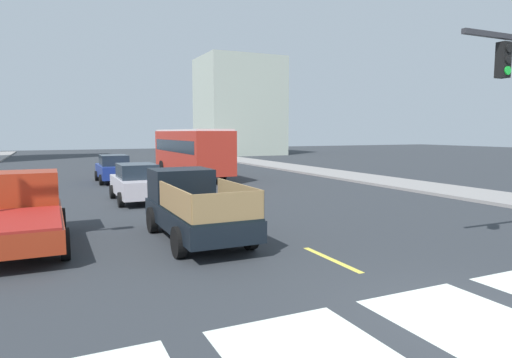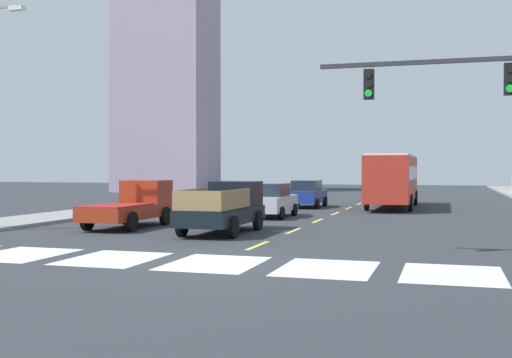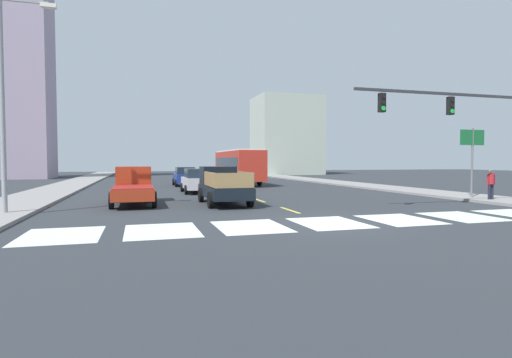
{
  "view_description": "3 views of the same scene",
  "coord_description": "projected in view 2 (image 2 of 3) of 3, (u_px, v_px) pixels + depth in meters",
  "views": [
    {
      "loc": [
        -6.19,
        -4.89,
        3.14
      ],
      "look_at": [
        2.86,
        14.56,
        0.86
      ],
      "focal_mm": 31.05,
      "sensor_mm": 36.0,
      "label": 1
    },
    {
      "loc": [
        5.81,
        -15.59,
        2.51
      ],
      "look_at": [
        -1.4,
        8.47,
        2.07
      ],
      "focal_mm": 44.57,
      "sensor_mm": 36.0,
      "label": 2
    },
    {
      "loc": [
        -6.67,
        -13.34,
        2.26
      ],
      "look_at": [
        2.02,
        16.54,
        0.88
      ],
      "focal_mm": 28.35,
      "sensor_mm": 36.0,
      "label": 3
    }
  ],
  "objects": [
    {
      "name": "lane_dash_5",
      "position": [
        359.0,
        204.0,
        44.42
      ],
      "size": [
        0.16,
        2.4,
        0.01
      ],
      "primitive_type": "cube",
      "color": "#E2CD47",
      "rests_on": "ground"
    },
    {
      "name": "ground_plane",
      "position": [
        214.0,
        263.0,
        16.64
      ],
      "size": [
        160.0,
        160.0,
        0.0
      ],
      "primitive_type": "plane",
      "color": "#2D3136"
    },
    {
      "name": "crosswalk_stripe_5",
      "position": [
        453.0,
        274.0,
        14.93
      ],
      "size": [
        2.33,
        3.02,
        0.01
      ],
      "primitive_type": "cube",
      "color": "silver",
      "rests_on": "ground"
    },
    {
      "name": "lane_dash_0",
      "position": [
        258.0,
        245.0,
        20.47
      ],
      "size": [
        0.16,
        2.4,
        0.01
      ],
      "primitive_type": "cube",
      "color": "#E2CD47",
      "rests_on": "ground"
    },
    {
      "name": "sidewalk_left",
      "position": [
        119.0,
        209.0,
        37.53
      ],
      "size": [
        3.56,
        110.0,
        0.15
      ],
      "primitive_type": "cube",
      "color": "gray",
      "rests_on": "ground"
    },
    {
      "name": "lane_dash_3",
      "position": [
        335.0,
        213.0,
        34.84
      ],
      "size": [
        0.16,
        2.4,
        0.01
      ],
      "primitive_type": "cube",
      "color": "#E2CD47",
      "rests_on": "ground"
    },
    {
      "name": "crosswalk_stripe_2",
      "position": [
        113.0,
        259.0,
        17.49
      ],
      "size": [
        2.33,
        3.02,
        0.01
      ],
      "primitive_type": "cube",
      "color": "silver",
      "rests_on": "ground"
    },
    {
      "name": "lane_dash_1",
      "position": [
        293.0,
        231.0,
        25.26
      ],
      "size": [
        0.16,
        2.4,
        0.01
      ],
      "primitive_type": "cube",
      "color": "#E2CD47",
      "rests_on": "ground"
    },
    {
      "name": "tower_tall_centre",
      "position": [
        166.0,
        59.0,
        66.73
      ],
      "size": [
        9.61,
        7.09,
        27.89
      ],
      "primitive_type": "cube",
      "color": "#9D8AA1",
      "rests_on": "ground"
    },
    {
      "name": "lane_dash_7",
      "position": [
        375.0,
        197.0,
        53.99
      ],
      "size": [
        0.16,
        2.4,
        0.01
      ],
      "primitive_type": "cube",
      "color": "#E2CD47",
      "rests_on": "ground"
    },
    {
      "name": "lane_dash_2",
      "position": [
        318.0,
        221.0,
        30.05
      ],
      "size": [
        0.16,
        2.4,
        0.01
      ],
      "primitive_type": "cube",
      "color": "#E2CD47",
      "rests_on": "ground"
    },
    {
      "name": "city_bus",
      "position": [
        393.0,
        177.0,
        39.61
      ],
      "size": [
        2.72,
        10.8,
        3.32
      ],
      "rotation": [
        0.0,
        0.0,
        0.02
      ],
      "color": "#B52C20",
      "rests_on": "ground"
    },
    {
      "name": "pickup_dark",
      "position": [
        134.0,
        205.0,
        27.04
      ],
      "size": [
        2.18,
        5.2,
        1.96
      ],
      "rotation": [
        0.0,
        0.0,
        -0.01
      ],
      "color": "#9B2D16",
      "rests_on": "ground"
    },
    {
      "name": "pickup_stakebed",
      "position": [
        226.0,
        208.0,
        24.71
      ],
      "size": [
        2.18,
        5.2,
        1.96
      ],
      "rotation": [
        0.0,
        0.0,
        0.02
      ],
      "color": "black",
      "rests_on": "ground"
    },
    {
      "name": "sedan_near_left",
      "position": [
        271.0,
        200.0,
        32.16
      ],
      "size": [
        2.02,
        4.4,
        1.72
      ],
      "rotation": [
        0.0,
        0.0,
        -0.01
      ],
      "color": "silver",
      "rests_on": "ground"
    },
    {
      "name": "crosswalk_stripe_1",
      "position": [
        21.0,
        254.0,
        18.35
      ],
      "size": [
        2.33,
        3.02,
        0.01
      ],
      "primitive_type": "cube",
      "color": "silver",
      "rests_on": "ground"
    },
    {
      "name": "sedan_mid",
      "position": [
        307.0,
        194.0,
        40.22
      ],
      "size": [
        2.02,
        4.4,
        1.72
      ],
      "rotation": [
        0.0,
        0.0,
        0.03
      ],
      "color": "navy",
      "rests_on": "ground"
    },
    {
      "name": "lane_dash_4",
      "position": [
        349.0,
        208.0,
        39.63
      ],
      "size": [
        0.16,
        2.4,
        0.01
      ],
      "primitive_type": "cube",
      "color": "#E2CD47",
      "rests_on": "ground"
    },
    {
      "name": "crosswalk_stripe_4",
      "position": [
        327.0,
        268.0,
        15.78
      ],
      "size": [
        2.33,
        3.02,
        0.01
      ],
      "primitive_type": "cube",
      "color": "silver",
      "rests_on": "ground"
    },
    {
      "name": "crosswalk_stripe_3",
      "position": [
        214.0,
        263.0,
        16.64
      ],
      "size": [
        2.33,
        3.02,
        0.01
      ],
      "primitive_type": "cube",
      "color": "silver",
      "rests_on": "ground"
    },
    {
      "name": "lane_dash_6",
      "position": [
        368.0,
        200.0,
        49.21
      ],
      "size": [
        0.16,
        2.4,
        0.01
      ],
      "primitive_type": "cube",
      "color": "#E2CD47",
      "rests_on": "ground"
    }
  ]
}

